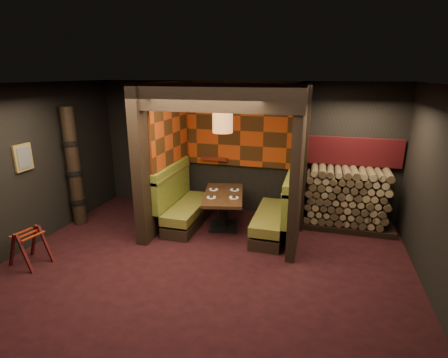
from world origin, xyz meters
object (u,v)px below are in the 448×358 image
booth_bench_left (183,206)px  luggage_rack (29,246)px  totem_column (74,168)px  dining_table (223,205)px  pendant_lamp (223,120)px  firewood_stack (350,199)px  booth_bench_right (276,215)px

booth_bench_left → luggage_rack: (-1.81, -2.15, -0.08)m
totem_column → booth_bench_left: bearing=14.8°
booth_bench_left → dining_table: 0.85m
pendant_lamp → firewood_stack: pendant_lamp is taller
dining_table → totem_column: size_ratio=0.62×
pendant_lamp → firewood_stack: (2.41, 0.71, -1.56)m
pendant_lamp → luggage_rack: size_ratio=1.37×
pendant_lamp → booth_bench_left: bearing=179.3°
totem_column → dining_table: bearing=11.4°
pendant_lamp → totem_column: 3.14m
dining_table → totem_column: (-2.93, -0.59, 0.70)m
luggage_rack → totem_column: 1.84m
booth_bench_right → pendant_lamp: pendant_lamp is taller
booth_bench_left → pendant_lamp: (0.84, -0.01, 1.77)m
totem_column → firewood_stack: size_ratio=1.39×
dining_table → luggage_rack: bearing=-140.4°
booth_bench_right → luggage_rack: 4.28m
booth_bench_right → booth_bench_left: bearing=180.0°
dining_table → pendant_lamp: (0.00, -0.05, 1.68)m
dining_table → firewood_stack: bearing=15.3°
booth_bench_left → booth_bench_right: (1.89, 0.00, 0.00)m
totem_column → firewood_stack: totem_column is taller
booth_bench_left → firewood_stack: firewood_stack is taller
dining_table → pendant_lamp: size_ratio=1.65×
luggage_rack → firewood_stack: (5.05, 2.85, 0.29)m
luggage_rack → pendant_lamp: bearing=39.0°
booth_bench_right → firewood_stack: firewood_stack is taller
booth_bench_left → firewood_stack: bearing=12.2°
booth_bench_right → luggage_rack: bearing=-149.8°
pendant_lamp → totem_column: size_ratio=0.38×
pendant_lamp → totem_column: bearing=-169.5°
luggage_rack → totem_column: (-0.28, 1.60, 0.86)m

